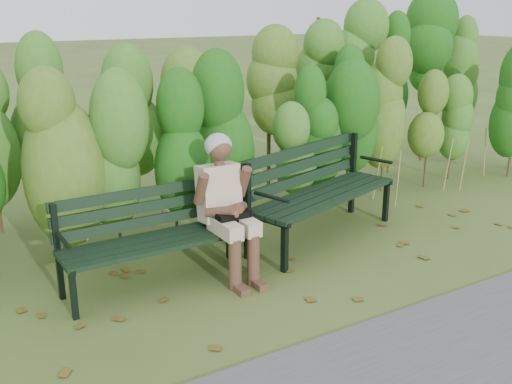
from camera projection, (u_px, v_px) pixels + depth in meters
ground at (276, 283)px, 5.29m from camera, size 80.00×80.00×0.00m
hedge_band at (183, 111)px, 6.43m from camera, size 11.04×1.67×2.42m
leaf_litter at (239, 300)px, 4.98m from camera, size 6.05×2.15×0.01m
bench_left at (154, 230)px, 5.17m from camera, size 1.68×0.56×0.84m
bench_right at (316, 185)px, 6.21m from camera, size 2.01×1.16×0.95m
seated_woman at (226, 199)px, 5.27m from camera, size 0.52×0.76×1.28m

